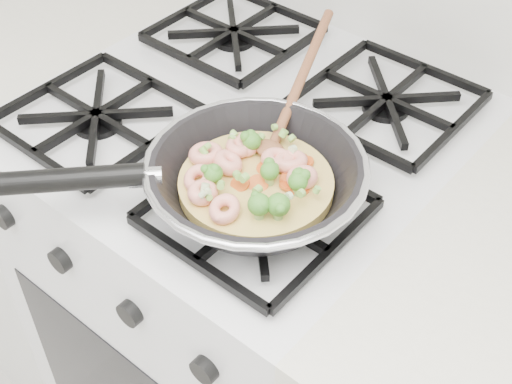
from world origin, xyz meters
The scene contains 2 objects.
stove centered at (0.00, 1.70, 0.46)m, with size 0.60×0.60×0.92m.
skillet centered at (0.13, 1.56, 0.95)m, with size 0.36×0.53×0.10m.
Camera 1 is at (0.54, 1.08, 1.53)m, focal length 49.25 mm.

